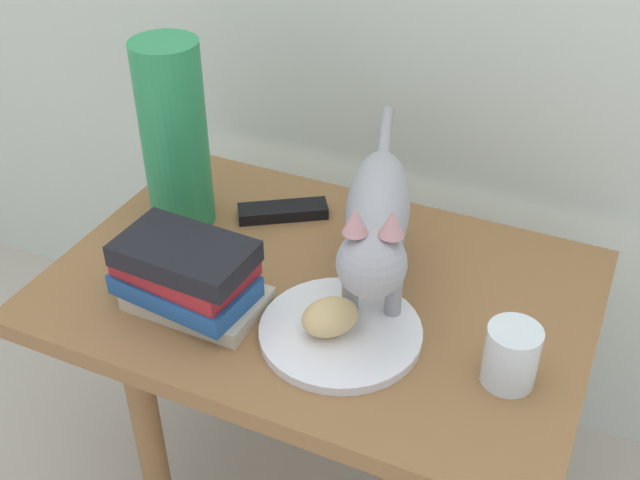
# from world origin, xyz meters

# --- Properties ---
(side_table) EXTENTS (0.80, 0.54, 0.50)m
(side_table) POSITION_xyz_m (0.00, 0.00, 0.43)
(side_table) COLOR olive
(side_table) RESTS_ON ground
(plate) EXTENTS (0.23, 0.23, 0.01)m
(plate) POSITION_xyz_m (0.07, -0.09, 0.51)
(plate) COLOR white
(plate) RESTS_ON side_table
(bread_roll) EXTENTS (0.10, 0.10, 0.05)m
(bread_roll) POSITION_xyz_m (0.06, -0.10, 0.54)
(bread_roll) COLOR #E0BC7A
(bread_roll) RESTS_ON plate
(cat) EXTENTS (0.19, 0.46, 0.23)m
(cat) POSITION_xyz_m (0.08, 0.01, 0.64)
(cat) COLOR #99999E
(cat) RESTS_ON side_table
(book_stack) EXTENTS (0.21, 0.14, 0.11)m
(book_stack) POSITION_xyz_m (-0.15, -0.13, 0.56)
(book_stack) COLOR #BCB299
(book_stack) RESTS_ON side_table
(green_vase) EXTENTS (0.11, 0.11, 0.31)m
(green_vase) POSITION_xyz_m (-0.28, 0.06, 0.66)
(green_vase) COLOR #288C51
(green_vase) RESTS_ON side_table
(candle_jar) EXTENTS (0.07, 0.07, 0.08)m
(candle_jar) POSITION_xyz_m (0.30, -0.08, 0.54)
(candle_jar) COLOR silver
(candle_jar) RESTS_ON side_table
(tv_remote) EXTENTS (0.15, 0.12, 0.02)m
(tv_remote) POSITION_xyz_m (-0.13, 0.14, 0.51)
(tv_remote) COLOR black
(tv_remote) RESTS_ON side_table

